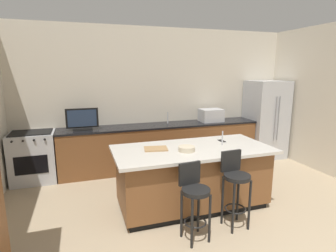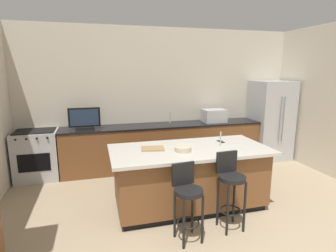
{
  "view_description": "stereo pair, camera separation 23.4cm",
  "coord_description": "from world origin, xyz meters",
  "px_view_note": "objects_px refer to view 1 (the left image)",
  "views": [
    {
      "loc": [
        -1.63,
        -1.34,
        2.03
      ],
      "look_at": [
        -0.18,
        3.08,
        1.06
      ],
      "focal_mm": 28.91,
      "sensor_mm": 36.0,
      "label": 1
    },
    {
      "loc": [
        -1.41,
        -1.41,
        2.03
      ],
      "look_at": [
        -0.18,
        3.08,
        1.06
      ],
      "focal_mm": 28.91,
      "sensor_mm": 36.0,
      "label": 2
    }
  ],
  "objects_px": {
    "kitchen_island": "(192,176)",
    "range_oven": "(34,157)",
    "cutting_board": "(156,149)",
    "refrigerator": "(265,119)",
    "bar_stool_right": "(235,182)",
    "microwave": "(211,115)",
    "tv_monitor": "(82,120)",
    "fruit_bowl": "(187,149)",
    "cell_phone": "(222,141)",
    "bar_stool_left": "(194,196)"
  },
  "relations": [
    {
      "from": "kitchen_island",
      "to": "range_oven",
      "type": "relative_size",
      "value": 2.47
    },
    {
      "from": "cutting_board",
      "to": "refrigerator",
      "type": "bearing_deg",
      "value": 27.16
    },
    {
      "from": "bar_stool_right",
      "to": "microwave",
      "type": "bearing_deg",
      "value": 66.56
    },
    {
      "from": "tv_monitor",
      "to": "fruit_bowl",
      "type": "distance_m",
      "value": 2.29
    },
    {
      "from": "range_oven",
      "to": "cell_phone",
      "type": "relative_size",
      "value": 6.25
    },
    {
      "from": "bar_stool_right",
      "to": "bar_stool_left",
      "type": "bearing_deg",
      "value": -174.98
    },
    {
      "from": "bar_stool_left",
      "to": "cutting_board",
      "type": "bearing_deg",
      "value": 96.3
    },
    {
      "from": "tv_monitor",
      "to": "microwave",
      "type": "bearing_deg",
      "value": 1.1
    },
    {
      "from": "bar_stool_left",
      "to": "cell_phone",
      "type": "relative_size",
      "value": 6.27
    },
    {
      "from": "microwave",
      "to": "bar_stool_left",
      "type": "xyz_separation_m",
      "value": [
        -1.49,
        -2.53,
        -0.5
      ]
    },
    {
      "from": "bar_stool_right",
      "to": "cell_phone",
      "type": "height_order",
      "value": "bar_stool_right"
    },
    {
      "from": "fruit_bowl",
      "to": "cell_phone",
      "type": "bearing_deg",
      "value": 24.34
    },
    {
      "from": "refrigerator",
      "to": "cutting_board",
      "type": "height_order",
      "value": "refrigerator"
    },
    {
      "from": "microwave",
      "to": "bar_stool_left",
      "type": "bearing_deg",
      "value": -120.59
    },
    {
      "from": "cell_phone",
      "to": "tv_monitor",
      "type": "bearing_deg",
      "value": 142.89
    },
    {
      "from": "cell_phone",
      "to": "kitchen_island",
      "type": "bearing_deg",
      "value": -162.15
    },
    {
      "from": "range_oven",
      "to": "fruit_bowl",
      "type": "distance_m",
      "value": 2.97
    },
    {
      "from": "kitchen_island",
      "to": "fruit_bowl",
      "type": "xyz_separation_m",
      "value": [
        -0.15,
        -0.12,
        0.48
      ]
    },
    {
      "from": "cell_phone",
      "to": "cutting_board",
      "type": "xyz_separation_m",
      "value": [
        -1.13,
        -0.11,
        0.01
      ]
    },
    {
      "from": "bar_stool_left",
      "to": "cutting_board",
      "type": "relative_size",
      "value": 2.85
    },
    {
      "from": "cell_phone",
      "to": "cutting_board",
      "type": "distance_m",
      "value": 1.14
    },
    {
      "from": "cutting_board",
      "to": "fruit_bowl",
      "type": "bearing_deg",
      "value": -29.76
    },
    {
      "from": "microwave",
      "to": "tv_monitor",
      "type": "height_order",
      "value": "tv_monitor"
    },
    {
      "from": "range_oven",
      "to": "cutting_board",
      "type": "xyz_separation_m",
      "value": [
        1.87,
        -1.66,
        0.45
      ]
    },
    {
      "from": "fruit_bowl",
      "to": "microwave",
      "type": "bearing_deg",
      "value": 54.62
    },
    {
      "from": "kitchen_island",
      "to": "bar_stool_right",
      "type": "height_order",
      "value": "bar_stool_right"
    },
    {
      "from": "tv_monitor",
      "to": "bar_stool_left",
      "type": "distance_m",
      "value": 2.81
    },
    {
      "from": "kitchen_island",
      "to": "cutting_board",
      "type": "relative_size",
      "value": 7.01
    },
    {
      "from": "microwave",
      "to": "bar_stool_left",
      "type": "distance_m",
      "value": 2.98
    },
    {
      "from": "kitchen_island",
      "to": "range_oven",
      "type": "distance_m",
      "value": 2.98
    },
    {
      "from": "refrigerator",
      "to": "tv_monitor",
      "type": "bearing_deg",
      "value": 179.85
    },
    {
      "from": "bar_stool_left",
      "to": "microwave",
      "type": "bearing_deg",
      "value": 50.93
    },
    {
      "from": "bar_stool_left",
      "to": "fruit_bowl",
      "type": "distance_m",
      "value": 0.77
    },
    {
      "from": "cell_phone",
      "to": "range_oven",
      "type": "bearing_deg",
      "value": 150.98
    },
    {
      "from": "kitchen_island",
      "to": "bar_stool_left",
      "type": "height_order",
      "value": "bar_stool_left"
    },
    {
      "from": "cell_phone",
      "to": "microwave",
      "type": "bearing_deg",
      "value": 67.21
    },
    {
      "from": "cell_phone",
      "to": "bar_stool_right",
      "type": "bearing_deg",
      "value": -109.68
    },
    {
      "from": "bar_stool_right",
      "to": "cutting_board",
      "type": "relative_size",
      "value": 3.04
    },
    {
      "from": "refrigerator",
      "to": "cell_phone",
      "type": "height_order",
      "value": "refrigerator"
    },
    {
      "from": "tv_monitor",
      "to": "cell_phone",
      "type": "xyz_separation_m",
      "value": [
        2.11,
        -1.49,
        -0.2
      ]
    },
    {
      "from": "kitchen_island",
      "to": "cutting_board",
      "type": "bearing_deg",
      "value": 169.55
    },
    {
      "from": "range_oven",
      "to": "fruit_bowl",
      "type": "bearing_deg",
      "value": -39.77
    },
    {
      "from": "fruit_bowl",
      "to": "kitchen_island",
      "type": "bearing_deg",
      "value": 39.88
    },
    {
      "from": "fruit_bowl",
      "to": "cutting_board",
      "type": "bearing_deg",
      "value": 150.24
    },
    {
      "from": "refrigerator",
      "to": "fruit_bowl",
      "type": "relative_size",
      "value": 7.61
    },
    {
      "from": "refrigerator",
      "to": "bar_stool_left",
      "type": "relative_size",
      "value": 1.9
    },
    {
      "from": "cutting_board",
      "to": "range_oven",
      "type": "bearing_deg",
      "value": 138.45
    },
    {
      "from": "cell_phone",
      "to": "bar_stool_left",
      "type": "bearing_deg",
      "value": -134.35
    },
    {
      "from": "kitchen_island",
      "to": "bar_stool_left",
      "type": "xyz_separation_m",
      "value": [
        -0.31,
        -0.77,
        0.09
      ]
    },
    {
      "from": "tv_monitor",
      "to": "cell_phone",
      "type": "bearing_deg",
      "value": -35.28
    }
  ]
}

